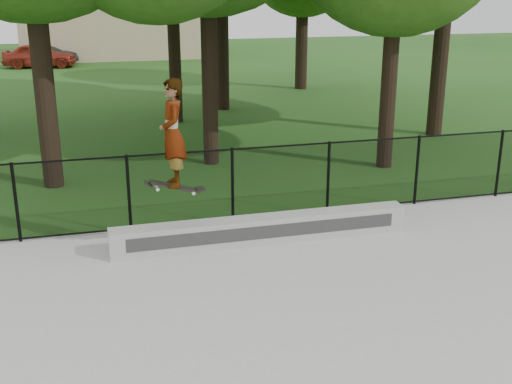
# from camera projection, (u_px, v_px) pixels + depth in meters

# --- Properties ---
(ground) EXTENTS (100.00, 100.00, 0.00)m
(ground) POSITION_uv_depth(u_px,v_px,m) (503.00, 374.00, 7.86)
(ground) COLOR #1E4B15
(ground) RESTS_ON ground
(concrete_slab) EXTENTS (14.00, 12.00, 0.06)m
(concrete_slab) POSITION_uv_depth(u_px,v_px,m) (503.00, 372.00, 7.85)
(concrete_slab) COLOR #A5A4A0
(concrete_slab) RESTS_ON ground
(grind_ledge) EXTENTS (5.48, 0.40, 0.49)m
(grind_ledge) POSITION_uv_depth(u_px,v_px,m) (263.00, 229.00, 11.64)
(grind_ledge) COLOR #ACADA8
(grind_ledge) RESTS_ON concrete_slab
(car_a) EXTENTS (4.15, 2.12, 1.36)m
(car_a) POSITION_uv_depth(u_px,v_px,m) (39.00, 55.00, 36.42)
(car_a) COLOR maroon
(car_a) RESTS_ON ground
(car_b) EXTENTS (3.20, 2.02, 1.09)m
(car_b) POSITION_uv_depth(u_px,v_px,m) (48.00, 55.00, 37.94)
(car_b) COLOR black
(car_b) RESTS_ON ground
(car_c) EXTENTS (3.41, 1.60, 1.06)m
(car_c) POSITION_uv_depth(u_px,v_px,m) (150.00, 51.00, 40.45)
(car_c) COLOR #9EA8B3
(car_c) RESTS_ON ground
(skater_airborne) EXTENTS (0.82, 0.65, 1.99)m
(skater_airborne) POSITION_uv_depth(u_px,v_px,m) (173.00, 135.00, 10.52)
(skater_airborne) COLOR black
(skater_airborne) RESTS_ON ground
(chainlink_fence) EXTENTS (16.06, 0.06, 1.50)m
(chainlink_fence) POSITION_uv_depth(u_px,v_px,m) (328.00, 177.00, 13.02)
(chainlink_fence) COLOR black
(chainlink_fence) RESTS_ON concrete_slab
(distant_building) EXTENTS (12.40, 6.40, 4.30)m
(distant_building) POSITION_uv_depth(u_px,v_px,m) (118.00, 23.00, 41.54)
(distant_building) COLOR tan
(distant_building) RESTS_ON ground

